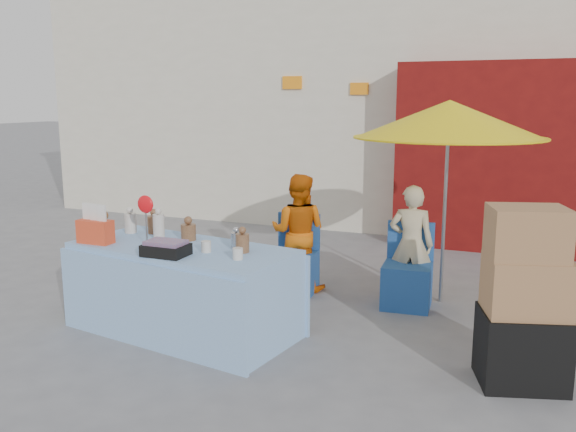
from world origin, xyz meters
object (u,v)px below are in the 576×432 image
at_px(market_table, 183,288).
at_px(box_stack, 524,304).
at_px(chair_right, 407,282).
at_px(vendor_beige, 411,245).
at_px(umbrella, 449,120).
at_px(chair_left, 294,270).
at_px(vendor_orange, 298,232).

xyz_separation_m(market_table, box_stack, (2.89, 0.05, 0.21)).
bearing_deg(box_stack, chair_right, 128.83).
distance_m(chair_right, vendor_beige, 0.39).
xyz_separation_m(market_table, vendor_beige, (1.76, 1.59, 0.21)).
relative_size(vendor_beige, umbrella, 0.60).
relative_size(chair_right, box_stack, 0.63).
bearing_deg(market_table, chair_right, 48.97).
relative_size(vendor_beige, box_stack, 0.92).
relative_size(market_table, chair_right, 2.61).
height_order(umbrella, box_stack, umbrella).
relative_size(chair_left, vendor_beige, 0.68).
distance_m(market_table, umbrella, 3.07).
distance_m(umbrella, box_stack, 2.27).
xyz_separation_m(market_table, chair_right, (1.76, 1.45, -0.16)).
bearing_deg(vendor_beige, umbrella, -158.12).
height_order(chair_right, vendor_beige, vendor_beige).
relative_size(chair_right, vendor_orange, 0.65).
distance_m(vendor_orange, umbrella, 1.99).
relative_size(chair_left, vendor_orange, 0.65).
bearing_deg(market_table, vendor_beige, 51.45).
height_order(vendor_beige, box_stack, box_stack).
bearing_deg(vendor_beige, chair_left, 1.44).
relative_size(market_table, chair_left, 2.61).
xyz_separation_m(chair_left, box_stack, (2.38, -1.40, 0.37)).
height_order(vendor_beige, umbrella, umbrella).
height_order(chair_left, chair_right, same).
distance_m(vendor_beige, umbrella, 1.31).
bearing_deg(chair_right, chair_left, 175.32).
xyz_separation_m(vendor_orange, box_stack, (2.38, -1.54, -0.03)).
distance_m(chair_right, vendor_orange, 1.32).
bearing_deg(box_stack, market_table, -178.99).
distance_m(chair_left, vendor_beige, 1.31).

